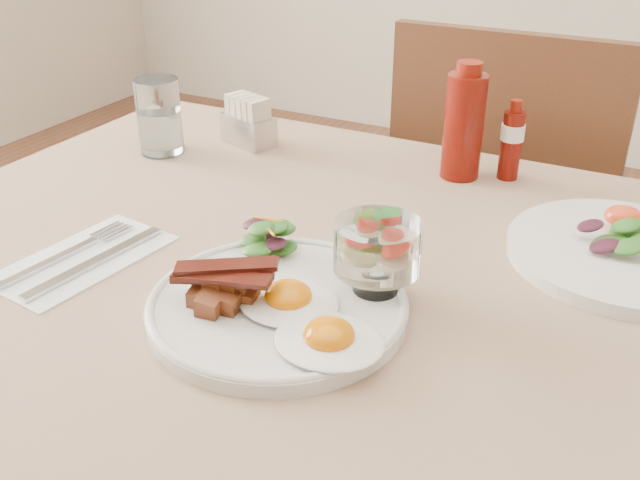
# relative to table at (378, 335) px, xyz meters

# --- Properties ---
(table) EXTENTS (1.33, 0.88, 0.75)m
(table) POSITION_rel_table_xyz_m (0.00, 0.00, 0.00)
(table) COLOR #52311A
(table) RESTS_ON ground
(chair_far) EXTENTS (0.42, 0.42, 0.93)m
(chair_far) POSITION_rel_table_xyz_m (0.00, 0.66, -0.14)
(chair_far) COLOR #52311A
(chair_far) RESTS_ON ground
(main_plate) EXTENTS (0.28, 0.28, 0.02)m
(main_plate) POSITION_rel_table_xyz_m (-0.07, -0.13, 0.10)
(main_plate) COLOR white
(main_plate) RESTS_ON table
(fried_eggs) EXTENTS (0.19, 0.15, 0.03)m
(fried_eggs) POSITION_rel_table_xyz_m (-0.02, -0.15, 0.11)
(fried_eggs) COLOR white
(fried_eggs) RESTS_ON main_plate
(bacon_potato_pile) EXTENTS (0.12, 0.08, 0.05)m
(bacon_potato_pile) POSITION_rel_table_xyz_m (-0.11, -0.16, 0.13)
(bacon_potato_pile) COLOR maroon
(bacon_potato_pile) RESTS_ON main_plate
(side_salad) EXTENTS (0.08, 0.08, 0.04)m
(side_salad) POSITION_rel_table_xyz_m (-0.13, -0.04, 0.12)
(side_salad) COLOR #184612
(side_salad) RESTS_ON main_plate
(fruit_cup) EXTENTS (0.09, 0.09, 0.10)m
(fruit_cup) POSITION_rel_table_xyz_m (0.02, -0.06, 0.16)
(fruit_cup) COLOR white
(fruit_cup) RESTS_ON main_plate
(ketchup_bottle) EXTENTS (0.08, 0.08, 0.18)m
(ketchup_bottle) POSITION_rel_table_xyz_m (-0.01, 0.33, 0.17)
(ketchup_bottle) COLOR #5D0B05
(ketchup_bottle) RESTS_ON table
(hot_sauce_bottle) EXTENTS (0.04, 0.04, 0.12)m
(hot_sauce_bottle) POSITION_rel_table_xyz_m (0.06, 0.35, 0.15)
(hot_sauce_bottle) COLOR #5D0B05
(hot_sauce_bottle) RESTS_ON table
(sugar_caddy) EXTENTS (0.10, 0.08, 0.08)m
(sugar_caddy) POSITION_rel_table_xyz_m (-0.37, 0.30, 0.13)
(sugar_caddy) COLOR #BBBBC0
(sugar_caddy) RESTS_ON table
(water_glass) EXTENTS (0.07, 0.07, 0.12)m
(water_glass) POSITION_rel_table_xyz_m (-0.48, 0.20, 0.14)
(water_glass) COLOR white
(water_glass) RESTS_ON table
(napkin_cutlery) EXTENTS (0.14, 0.23, 0.01)m
(napkin_cutlery) POSITION_rel_table_xyz_m (-0.34, -0.14, 0.09)
(napkin_cutlery) COLOR white
(napkin_cutlery) RESTS_ON table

